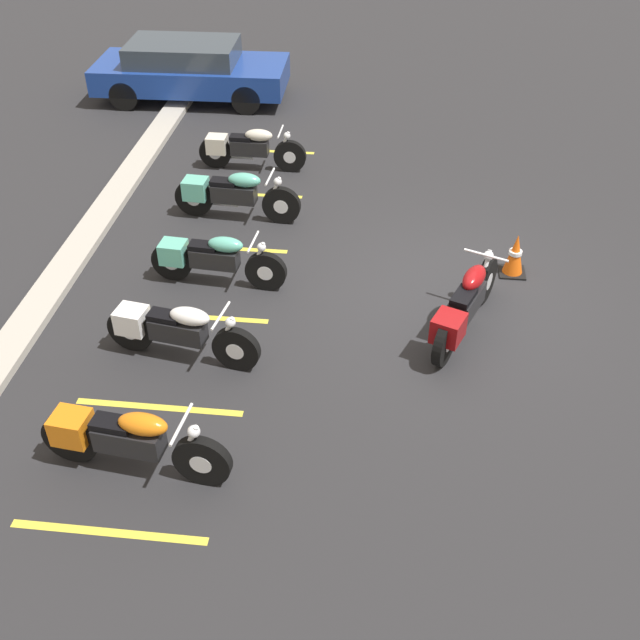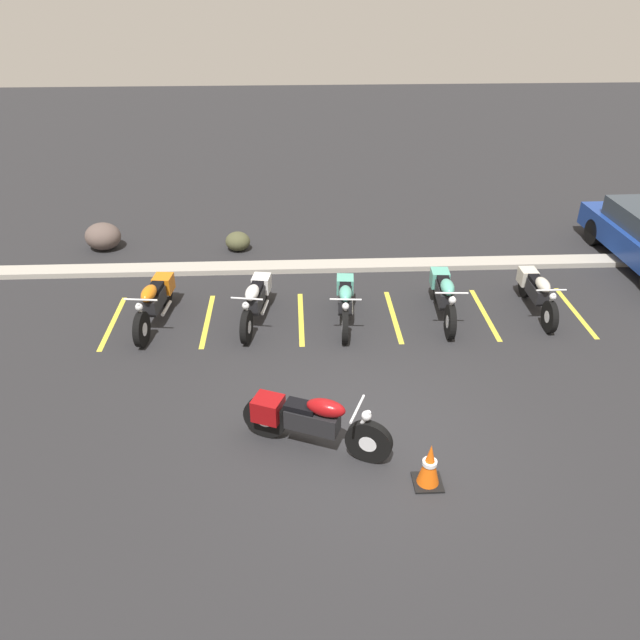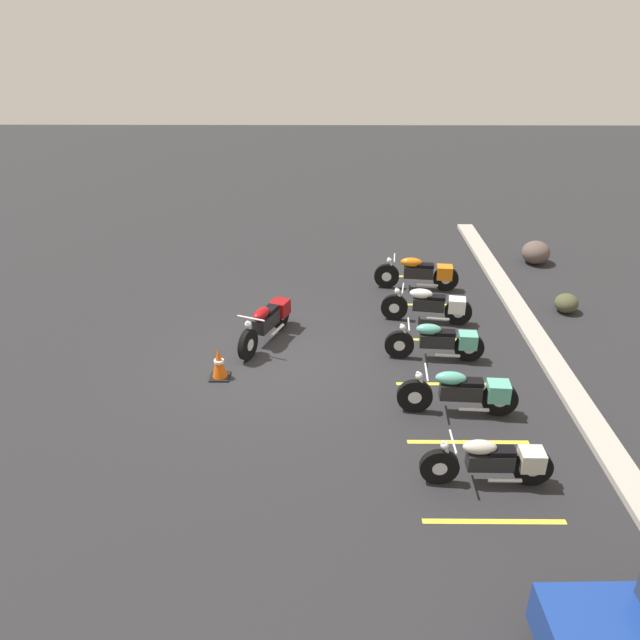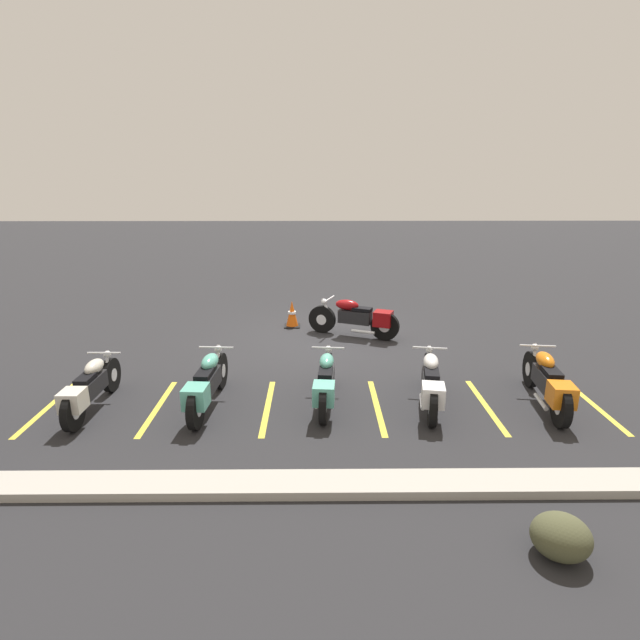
{
  "view_description": "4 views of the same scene",
  "coord_description": "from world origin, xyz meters",
  "views": [
    {
      "loc": [
        -9.19,
        0.85,
        6.46
      ],
      "look_at": [
        -1.33,
        1.72,
        0.41
      ],
      "focal_mm": 42.0,
      "sensor_mm": 36.0,
      "label": 1
    },
    {
      "loc": [
        -1.04,
        -7.24,
        6.25
      ],
      "look_at": [
        -0.58,
        2.61,
        0.51
      ],
      "focal_mm": 35.0,
      "sensor_mm": 36.0,
      "label": 2
    },
    {
      "loc": [
        11.5,
        1.07,
        6.69
      ],
      "look_at": [
        0.08,
        0.98,
        0.99
      ],
      "focal_mm": 35.0,
      "sensor_mm": 36.0,
      "label": 3
    },
    {
      "loc": [
        0.13,
        11.26,
        3.83
      ],
      "look_at": [
        0.04,
        1.6,
        0.96
      ],
      "focal_mm": 28.0,
      "sensor_mm": 36.0,
      "label": 4
    }
  ],
  "objects": [
    {
      "name": "ground",
      "position": [
        0.0,
        0.0,
        0.0
      ],
      "size": [
        60.0,
        60.0,
        0.0
      ],
      "primitive_type": "plane",
      "color": "#262628"
    },
    {
      "name": "motorcycle_maroon_featured",
      "position": [
        -0.88,
        -0.2,
        0.48
      ],
      "size": [
        2.15,
        1.07,
        0.89
      ],
      "rotation": [
        0.0,
        0.0,
        -0.39
      ],
      "color": "black",
      "rests_on": "ground"
    },
    {
      "name": "parked_bike_0",
      "position": [
        -3.76,
        3.6,
        0.46
      ],
      "size": [
        0.66,
        2.21,
        0.87
      ],
      "rotation": [
        0.0,
        0.0,
        -1.68
      ],
      "color": "black",
      "rests_on": "ground"
    },
    {
      "name": "parked_bike_1",
      "position": [
        -1.8,
        3.58,
        0.45
      ],
      "size": [
        0.71,
        2.13,
        0.84
      ],
      "rotation": [
        0.0,
        0.0,
        -1.74
      ],
      "color": "black",
      "rests_on": "ground"
    },
    {
      "name": "parked_bike_2",
      "position": [
        -0.04,
        3.49,
        0.44
      ],
      "size": [
        0.59,
        2.09,
        0.82
      ],
      "rotation": [
        0.0,
        0.0,
        -1.65
      ],
      "color": "black",
      "rests_on": "ground"
    },
    {
      "name": "parked_bike_3",
      "position": [
        1.94,
        3.61,
        0.46
      ],
      "size": [
        0.62,
        2.2,
        0.86
      ],
      "rotation": [
        0.0,
        0.0,
        -1.64
      ],
      "color": "black",
      "rests_on": "ground"
    },
    {
      "name": "parked_bike_4",
      "position": [
        3.84,
        3.7,
        0.43
      ],
      "size": [
        0.58,
        2.07,
        0.81
      ],
      "rotation": [
        0.0,
        0.0,
        -1.58
      ],
      "color": "black",
      "rests_on": "ground"
    },
    {
      "name": "concrete_curb",
      "position": [
        0.0,
        5.85,
        0.06
      ],
      "size": [
        18.0,
        0.5,
        0.12
      ],
      "primitive_type": "cube",
      "color": "#A8A399",
      "rests_on": "ground"
    },
    {
      "name": "landscape_rock_0",
      "position": [
        -2.4,
        7.01,
        0.23
      ],
      "size": [
        0.74,
        0.71,
        0.46
      ],
      "primitive_type": "ellipsoid",
      "rotation": [
        0.0,
        0.0,
        2.86
      ],
      "color": "#494B30",
      "rests_on": "ground"
    },
    {
      "name": "landscape_rock_1",
      "position": [
        -5.71,
        7.24,
        0.33
      ],
      "size": [
        1.05,
        1.0,
        0.66
      ],
      "primitive_type": "ellipsoid",
      "rotation": [
        0.0,
        0.0,
        2.88
      ],
      "color": "brown",
      "rests_on": "ground"
    },
    {
      "name": "traffic_cone",
      "position": [
        0.73,
        -1.05,
        0.32
      ],
      "size": [
        0.4,
        0.4,
        0.68
      ],
      "color": "black",
      "rests_on": "ground"
    },
    {
      "name": "stall_line_0",
      "position": [
        -4.64,
        3.55,
        0.0
      ],
      "size": [
        0.1,
        2.1,
        0.0
      ],
      "primitive_type": "cube",
      "color": "gold",
      "rests_on": "ground"
    },
    {
      "name": "stall_line_1",
      "position": [
        -2.78,
        3.55,
        0.0
      ],
      "size": [
        0.1,
        2.1,
        0.0
      ],
      "primitive_type": "cube",
      "color": "gold",
      "rests_on": "ground"
    },
    {
      "name": "stall_line_2",
      "position": [
        -0.92,
        3.55,
        0.0
      ],
      "size": [
        0.1,
        2.1,
        0.0
      ],
      "primitive_type": "cube",
      "color": "gold",
      "rests_on": "ground"
    },
    {
      "name": "stall_line_3",
      "position": [
        0.95,
        3.55,
        0.0
      ],
      "size": [
        0.1,
        2.1,
        0.0
      ],
      "primitive_type": "cube",
      "color": "gold",
      "rests_on": "ground"
    },
    {
      "name": "stall_line_4",
      "position": [
        2.81,
        3.55,
        0.0
      ],
      "size": [
        0.1,
        2.1,
        0.0
      ],
      "primitive_type": "cube",
      "color": "gold",
      "rests_on": "ground"
    },
    {
      "name": "stall_line_5",
      "position": [
        4.67,
        3.55,
        0.0
      ],
      "size": [
        0.1,
        2.1,
        0.0
      ],
      "primitive_type": "cube",
      "color": "gold",
      "rests_on": "ground"
    }
  ]
}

